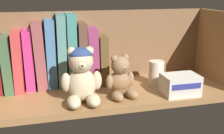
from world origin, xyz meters
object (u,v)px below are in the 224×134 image
at_px(pillar_candle, 156,73).
at_px(book_3, 29,59).
at_px(teddy_bear_larger, 82,77).
at_px(book_6, 61,50).
at_px(book_8, 81,53).
at_px(book_9, 91,55).
at_px(small_product_box, 180,85).
at_px(book_10, 101,58).
at_px(book_1, 9,62).
at_px(book_5, 51,53).
at_px(book_7, 71,50).
at_px(book_2, 19,59).
at_px(teddy_bear_smaller, 120,80).
at_px(book_4, 40,54).

bearing_deg(pillar_candle, book_3, 168.88).
bearing_deg(teddy_bear_larger, book_6, 104.94).
distance_m(book_8, book_9, 0.04).
relative_size(book_3, small_product_box, 1.75).
distance_m(teddy_bear_larger, pillar_candle, 0.28).
xyz_separation_m(book_10, small_product_box, (0.21, -0.18, -0.05)).
xyz_separation_m(book_8, small_product_box, (0.28, -0.18, -0.08)).
distance_m(book_1, pillar_candle, 0.49).
bearing_deg(small_product_box, book_1, 160.57).
xyz_separation_m(book_9, small_product_box, (0.25, -0.18, -0.07)).
xyz_separation_m(book_5, book_7, (0.07, 0.00, 0.01)).
bearing_deg(book_10, book_6, 180.00).
bearing_deg(small_product_box, book_3, 158.05).
relative_size(book_5, book_8, 1.05).
height_order(book_8, small_product_box, book_8).
bearing_deg(book_1, book_3, 0.00).
relative_size(book_2, book_6, 0.81).
distance_m(book_6, book_8, 0.07).
bearing_deg(pillar_candle, book_7, 163.62).
bearing_deg(book_3, book_10, 0.00).
xyz_separation_m(book_8, teddy_bear_larger, (-0.02, -0.17, -0.03)).
height_order(book_6, book_10, book_6).
bearing_deg(book_7, book_8, 0.00).
xyz_separation_m(book_2, book_10, (0.27, 0.00, -0.01)).
xyz_separation_m(book_2, book_3, (0.03, 0.00, -0.00)).
relative_size(book_7, teddy_bear_smaller, 1.86).
distance_m(book_1, teddy_bear_larger, 0.27).
xyz_separation_m(book_3, teddy_bear_larger, (0.15, -0.17, -0.02)).
height_order(book_1, teddy_bear_larger, book_1).
relative_size(book_3, pillar_candle, 2.34).
distance_m(book_7, small_product_box, 0.38).
distance_m(book_8, teddy_bear_larger, 0.17).
xyz_separation_m(book_6, book_10, (0.14, 0.00, -0.04)).
bearing_deg(book_9, book_2, 180.00).
bearing_deg(book_7, small_product_box, -30.06).
height_order(book_3, small_product_box, book_3).
height_order(book_3, book_8, book_8).
bearing_deg(book_10, book_7, 180.00).
relative_size(book_8, small_product_box, 1.93).
xyz_separation_m(book_4, book_5, (0.04, 0.00, 0.00)).
xyz_separation_m(book_1, book_6, (0.17, 0.00, 0.03)).
bearing_deg(book_9, book_1, 180.00).
bearing_deg(book_9, book_3, 180.00).
height_order(book_7, pillar_candle, book_7).
xyz_separation_m(book_5, book_8, (0.10, 0.00, -0.01)).
bearing_deg(book_6, book_5, 180.00).
xyz_separation_m(book_5, book_6, (0.03, 0.00, 0.01)).
height_order(book_2, book_8, book_8).
height_order(book_5, small_product_box, book_5).
bearing_deg(small_product_box, book_6, 152.38).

